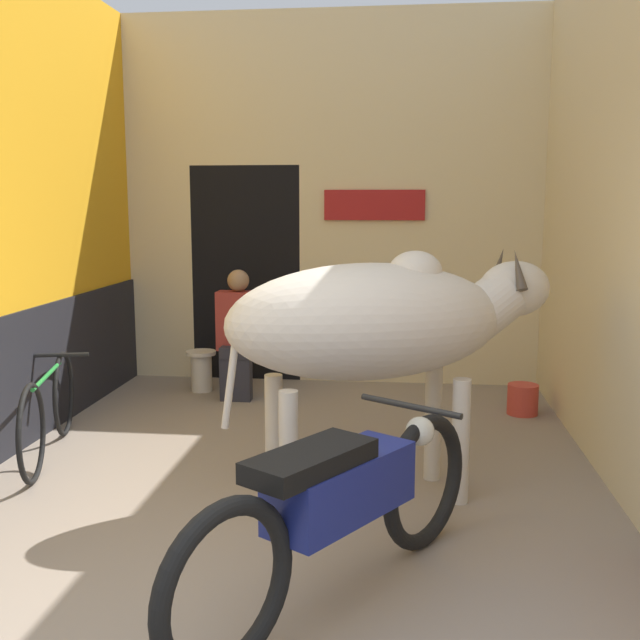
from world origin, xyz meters
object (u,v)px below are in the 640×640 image
object	(u,v)px
motorcycle_near	(341,503)
plastic_stool	(201,369)
bucket	(523,399)
cow	(380,322)
bicycle	(49,410)
shopkeeper_seated	(238,332)

from	to	relation	value
motorcycle_near	plastic_stool	distance (m)	4.02
bucket	cow	bearing A→B (deg)	-120.63
bicycle	bucket	xyz separation A→B (m)	(3.52, 1.47, -0.21)
motorcycle_near	plastic_stool	xyz separation A→B (m)	(-1.65, 3.66, -0.26)
shopkeeper_seated	motorcycle_near	bearing A→B (deg)	-70.30
motorcycle_near	plastic_stool	bearing A→B (deg)	114.32
motorcycle_near	bicycle	bearing A→B (deg)	142.23
bicycle	plastic_stool	world-z (taller)	bicycle
cow	bucket	size ratio (longest dim) A/B	8.06
motorcycle_near	plastic_stool	size ratio (longest dim) A/B	4.65
shopkeeper_seated	plastic_stool	world-z (taller)	shopkeeper_seated
motorcycle_near	bucket	distance (m)	3.47
shopkeeper_seated	bucket	xyz separation A→B (m)	(2.54, -0.29, -0.49)
cow	shopkeeper_seated	bearing A→B (deg)	121.38
bicycle	shopkeeper_seated	bearing A→B (deg)	60.91
cow	motorcycle_near	world-z (taller)	cow
motorcycle_near	shopkeeper_seated	size ratio (longest dim) A/B	1.53
motorcycle_near	shopkeeper_seated	world-z (taller)	shopkeeper_seated
plastic_stool	bucket	size ratio (longest dim) A/B	1.51
shopkeeper_seated	cow	bearing A→B (deg)	-58.62
motorcycle_near	shopkeeper_seated	xyz separation A→B (m)	(-1.25, 3.49, 0.15)
plastic_stool	bucket	bearing A→B (deg)	-8.92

